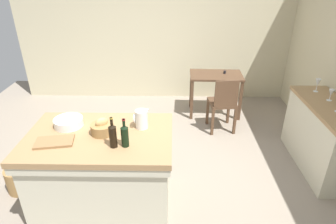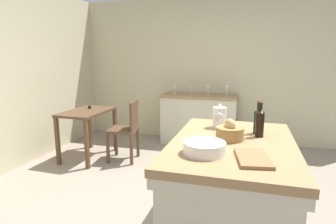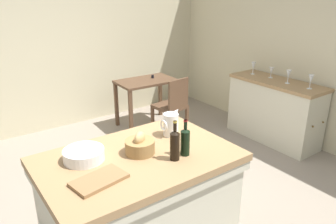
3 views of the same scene
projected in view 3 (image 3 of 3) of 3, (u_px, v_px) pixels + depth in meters
The scene contains 17 objects.
ground_plane at pixel (153, 202), 3.40m from camera, with size 6.76×6.76×0.00m, color gray.
wall_back at pixel (57, 44), 4.91m from camera, with size 5.32×0.12×2.60m, color beige.
wall_right at pixel (314, 51), 4.36m from camera, with size 0.12×5.20×2.60m, color beige.
island_table at pixel (140, 201), 2.63m from camera, with size 1.48×0.98×0.90m.
side_cabinet at pixel (274, 111), 4.67m from camera, with size 0.52×1.36×0.89m.
writing_desk at pixel (146, 88), 5.12m from camera, with size 0.92×0.59×0.80m.
wooden_chair at pixel (172, 106), 4.71m from camera, with size 0.44×0.44×0.92m.
pitcher at pixel (171, 124), 2.79m from camera, with size 0.17×0.13×0.24m.
wash_bowl at pixel (84, 155), 2.41m from camera, with size 0.30×0.30×0.09m, color white.
bread_basket at pixel (140, 146), 2.50m from camera, with size 0.23×0.23×0.18m.
cutting_board at pixel (99, 180), 2.15m from camera, with size 0.35×0.21×0.02m, color olive.
wine_bottle_dark at pixel (185, 141), 2.46m from camera, with size 0.07×0.07×0.29m.
wine_bottle_amber at pixel (175, 144), 2.39m from camera, with size 0.07×0.07×0.31m.
wine_glass_far_left at pixel (311, 79), 4.12m from camera, with size 0.07×0.07×0.18m.
wine_glass_left at pixel (289, 74), 4.35m from camera, with size 0.07×0.07×0.18m.
wine_glass_middle at pixel (271, 71), 4.63m from camera, with size 0.07×0.07×0.15m.
wine_glass_right at pixel (253, 66), 4.82m from camera, with size 0.07×0.07×0.18m.
Camera 3 is at (-1.53, -2.40, 2.10)m, focal length 34.86 mm.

